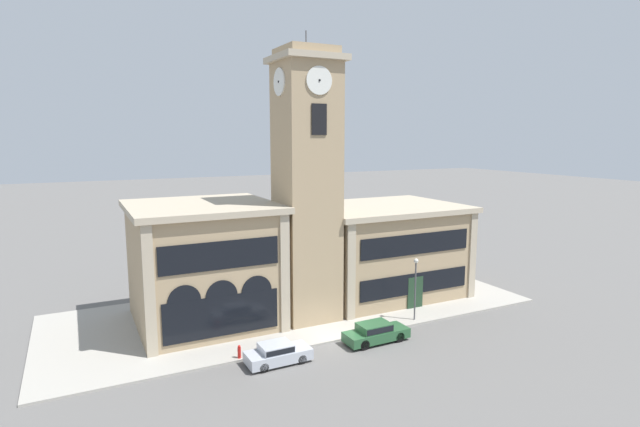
{
  "coord_description": "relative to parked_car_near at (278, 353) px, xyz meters",
  "views": [
    {
      "loc": [
        -16.09,
        -29.25,
        14.27
      ],
      "look_at": [
        0.09,
        3.05,
        8.72
      ],
      "focal_mm": 28.0,
      "sensor_mm": 36.0,
      "label": 1
    }
  ],
  "objects": [
    {
      "name": "ground_plane",
      "position": [
        5.09,
        1.24,
        -0.69
      ],
      "size": [
        300.0,
        300.0,
        0.0
      ],
      "primitive_type": "plane",
      "color": "#605E5B"
    },
    {
      "name": "sidewalk_kerb",
      "position": [
        5.09,
        8.73,
        -0.61
      ],
      "size": [
        38.92,
        14.98,
        0.15
      ],
      "color": "#A39E93",
      "rests_on": "ground_plane"
    },
    {
      "name": "clock_tower",
      "position": [
        5.08,
        6.39,
        9.75
      ],
      "size": [
        4.91,
        4.91,
        21.97
      ],
      "color": "tan",
      "rests_on": "ground_plane"
    },
    {
      "name": "town_hall_left_wing",
      "position": [
        -2.35,
        9.22,
        4.0
      ],
      "size": [
        10.75,
        10.63,
        9.32
      ],
      "color": "tan",
      "rests_on": "ground_plane"
    },
    {
      "name": "town_hall_right_wing",
      "position": [
        14.02,
        9.23,
        3.44
      ],
      "size": [
        13.75,
        10.63,
        8.2
      ],
      "color": "tan",
      "rests_on": "ground_plane"
    },
    {
      "name": "parked_car_near",
      "position": [
        0.0,
        0.0,
        0.0
      ],
      "size": [
        4.18,
        1.85,
        1.32
      ],
      "rotation": [
        0.0,
        0.0,
        0.01
      ],
      "color": "#B2B7C1",
      "rests_on": "ground_plane"
    },
    {
      "name": "parked_car_mid",
      "position": [
        7.38,
        -0.0,
        0.05
      ],
      "size": [
        4.72,
        1.79,
        1.41
      ],
      "rotation": [
        0.0,
        0.0,
        0.01
      ],
      "color": "#285633",
      "rests_on": "ground_plane"
    },
    {
      "name": "street_lamp",
      "position": [
        12.29,
        2.01,
        2.75
      ],
      "size": [
        0.36,
        0.36,
        4.9
      ],
      "color": "#4C4C51",
      "rests_on": "sidewalk_kerb"
    },
    {
      "name": "fire_hydrant",
      "position": [
        -2.05,
        1.52,
        -0.12
      ],
      "size": [
        0.22,
        0.22,
        0.87
      ],
      "color": "red",
      "rests_on": "sidewalk_kerb"
    }
  ]
}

